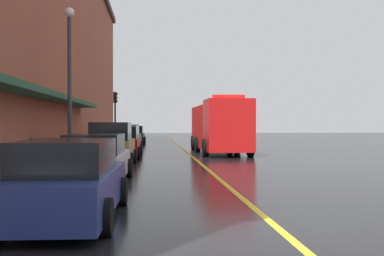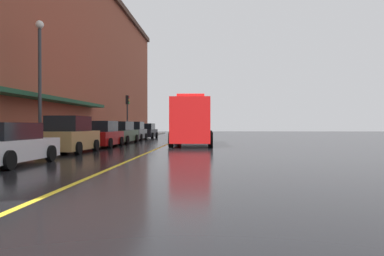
% 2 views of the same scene
% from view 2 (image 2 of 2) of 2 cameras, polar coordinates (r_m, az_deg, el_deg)
% --- Properties ---
extents(ground_plane, '(112.00, 112.00, 0.00)m').
position_cam_2_polar(ground_plane, '(31.15, -3.10, -2.20)').
color(ground_plane, black).
extents(sidewalk_left, '(2.40, 70.00, 0.15)m').
position_cam_2_polar(sidewalk_left, '(32.42, -14.07, -1.98)').
color(sidewalk_left, '#ADA8A0').
rests_on(sidewalk_left, ground).
extents(lane_center_stripe, '(0.16, 70.00, 0.01)m').
position_cam_2_polar(lane_center_stripe, '(31.15, -3.10, -2.20)').
color(lane_center_stripe, gold).
rests_on(lane_center_stripe, ground).
extents(brick_building_left, '(12.53, 64.00, 15.70)m').
position_cam_2_polar(brick_building_left, '(34.76, -25.70, 11.04)').
color(brick_building_left, brown).
rests_on(brick_building_left, ground).
extents(parked_car_1, '(2.10, 4.79, 1.53)m').
position_cam_2_polar(parked_car_1, '(15.11, -26.09, -2.31)').
color(parked_car_1, silver).
rests_on(parked_car_1, ground).
extents(parked_car_2, '(2.13, 4.16, 1.91)m').
position_cam_2_polar(parked_car_2, '(20.64, -17.91, -1.13)').
color(parked_car_2, '#A5844C').
rests_on(parked_car_2, ground).
extents(parked_car_3, '(2.14, 4.32, 1.71)m').
position_cam_2_polar(parked_car_3, '(25.37, -13.47, -1.02)').
color(parked_car_3, maroon).
rests_on(parked_car_3, ground).
extents(parked_car_4, '(2.21, 4.81, 1.72)m').
position_cam_2_polar(parked_car_4, '(30.66, -10.77, -0.74)').
color(parked_car_4, '#2D5133').
rests_on(parked_car_4, ground).
extents(parked_car_5, '(2.03, 4.24, 1.76)m').
position_cam_2_polar(parked_car_5, '(36.11, -8.72, -0.54)').
color(parked_car_5, '#595B60').
rests_on(parked_car_5, ground).
extents(parked_car_6, '(2.07, 4.27, 1.62)m').
position_cam_2_polar(parked_car_6, '(41.45, -6.90, -0.49)').
color(parked_car_6, black).
rests_on(parked_car_6, ground).
extents(fire_truck, '(2.94, 9.41, 3.43)m').
position_cam_2_polar(fire_truck, '(27.54, 0.13, 0.86)').
color(fire_truck, red).
rests_on(fire_truck, ground).
extents(parking_meter_1, '(0.14, 0.18, 1.33)m').
position_cam_2_polar(parking_meter_1, '(30.67, -13.40, -0.28)').
color(parking_meter_1, '#4C4C51').
rests_on(parking_meter_1, sidewalk_left).
extents(street_lamp_left, '(0.44, 0.44, 6.94)m').
position_cam_2_polar(street_lamp_left, '(22.24, -21.95, 8.06)').
color(street_lamp_left, '#33383D').
rests_on(street_lamp_left, sidewalk_left).
extents(traffic_light_near, '(0.38, 0.36, 4.30)m').
position_cam_2_polar(traffic_light_near, '(39.04, -9.70, 2.96)').
color(traffic_light_near, '#232326').
rests_on(traffic_light_near, sidewalk_left).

